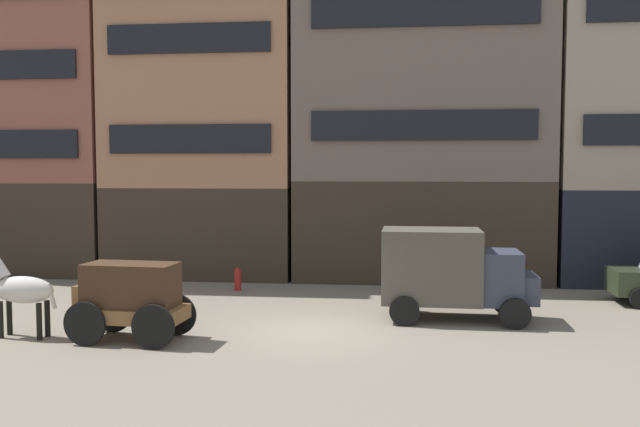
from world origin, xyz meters
name	(u,v)px	position (x,y,z in m)	size (l,w,h in m)	color
ground_plane	(308,331)	(0.00, 0.00, 0.00)	(120.00, 120.00, 0.00)	slate
building_far_left	(44,77)	(-12.84, 10.09, 8.32)	(7.44, 6.32, 16.55)	#33281E
building_center_left	(211,133)	(-5.48, 10.10, 5.86)	(7.99, 6.32, 11.63)	#33281E
building_center_right	(420,120)	(3.28, 10.10, 6.34)	(10.23, 6.32, 12.59)	#33281E
cargo_wagon	(129,296)	(-4.38, -1.53, 1.15)	(3.00, 1.70, 1.98)	brown
draft_horse	(20,289)	(-7.33, -1.52, 1.27)	(2.35, 0.72, 2.30)	beige
delivery_truck_near	(452,271)	(3.94, 1.79, 1.42)	(4.39, 2.21, 2.62)	#333847
fire_hydrant_curbside	(238,279)	(-3.28, 5.60, 0.43)	(0.24, 0.24, 0.83)	maroon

